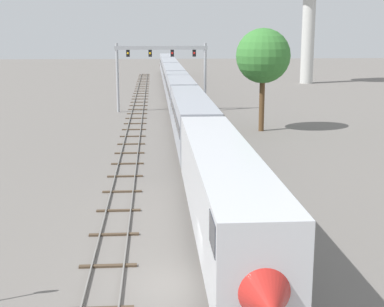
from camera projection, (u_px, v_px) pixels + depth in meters
ground_plane at (188, 284)px, 23.45m from camera, size 400.00×400.00×0.00m
track_main at (176, 103)px, 82.04m from camera, size 2.60×200.00×0.16m
track_near at (135, 126)px, 62.18m from camera, size 2.60×160.00×0.16m
passenger_train at (176, 85)px, 82.65m from camera, size 3.04×134.73×4.80m
signal_gantry at (161, 62)px, 72.68m from camera, size 12.10×0.49×8.96m
trackside_tree_left at (263, 56)px, 58.02m from camera, size 5.70×5.70×10.80m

